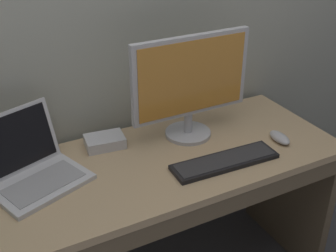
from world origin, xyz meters
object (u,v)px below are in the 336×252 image
Objects in this scene: external_monitor at (191,84)px; wired_keyboard at (225,161)px; external_drive_box at (105,141)px; computer_mouse at (280,138)px; laptop_silver at (34,170)px.

external_monitor is 1.19× the size of wired_keyboard.
wired_keyboard is 0.50m from external_drive_box.
computer_mouse is 0.73m from external_drive_box.
external_drive_box is (0.31, 0.11, -0.03)m from laptop_silver.
wired_keyboard is at bearing -18.39° from laptop_silver.
laptop_silver is at bearing -178.02° from external_monitor.
laptop_silver is 0.33m from external_drive_box.
computer_mouse is (0.30, 0.03, 0.01)m from wired_keyboard.
external_monitor is at bearing 149.76° from computer_mouse.
external_drive_box is at bearing 19.94° from laptop_silver.
external_monitor is 0.34m from wired_keyboard.
computer_mouse reaches higher than wired_keyboard.
external_monitor reaches higher than external_drive_box.
wired_keyboard is at bearing -86.55° from external_monitor.
laptop_silver is 0.91× the size of wired_keyboard.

